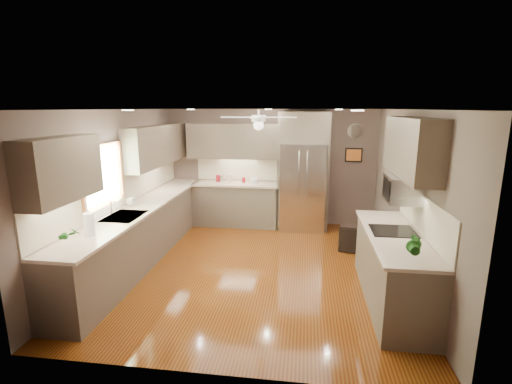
% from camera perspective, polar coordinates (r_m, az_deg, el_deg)
% --- Properties ---
extents(floor, '(5.00, 5.00, 0.00)m').
position_cam_1_polar(floor, '(6.12, 0.00, -11.53)').
color(floor, '#4F1C0A').
rests_on(floor, ground).
extents(ceiling, '(5.00, 5.00, 0.00)m').
position_cam_1_polar(ceiling, '(5.57, 0.00, 12.59)').
color(ceiling, white).
rests_on(ceiling, ground).
extents(wall_back, '(4.50, 0.00, 4.50)m').
position_cam_1_polar(wall_back, '(8.16, 2.35, 3.84)').
color(wall_back, brown).
rests_on(wall_back, ground).
extents(wall_front, '(4.50, 0.00, 4.50)m').
position_cam_1_polar(wall_front, '(3.36, -5.77, -9.47)').
color(wall_front, brown).
rests_on(wall_front, ground).
extents(wall_left, '(0.00, 5.00, 5.00)m').
position_cam_1_polar(wall_left, '(6.41, -20.35, 0.56)').
color(wall_left, brown).
rests_on(wall_left, ground).
extents(wall_right, '(0.00, 5.00, 5.00)m').
position_cam_1_polar(wall_right, '(5.87, 22.34, -0.69)').
color(wall_right, brown).
rests_on(wall_right, ground).
extents(canister_a, '(0.09, 0.09, 0.14)m').
position_cam_1_polar(canister_a, '(8.15, -5.87, 2.12)').
color(canister_a, maroon).
rests_on(canister_a, back_run).
extents(canister_b, '(0.11, 0.11, 0.13)m').
position_cam_1_polar(canister_b, '(8.13, -5.33, 2.04)').
color(canister_b, silver).
rests_on(canister_b, back_run).
extents(canister_c, '(0.14, 0.14, 0.18)m').
position_cam_1_polar(canister_c, '(8.05, -4.02, 2.10)').
color(canister_c, '#BFAD8F').
rests_on(canister_c, back_run).
extents(canister_d, '(0.09, 0.09, 0.11)m').
position_cam_1_polar(canister_d, '(8.02, -1.91, 1.87)').
color(canister_d, maroon).
rests_on(canister_d, back_run).
extents(soap_bottle, '(0.09, 0.09, 0.19)m').
position_cam_1_polar(soap_bottle, '(6.44, -18.60, -1.23)').
color(soap_bottle, white).
rests_on(soap_bottle, left_run).
extents(potted_plant_left, '(0.17, 0.14, 0.28)m').
position_cam_1_polar(potted_plant_left, '(4.88, -26.60, -5.83)').
color(potted_plant_left, '#194F16').
rests_on(potted_plant_left, left_run).
extents(potted_plant_right, '(0.20, 0.17, 0.34)m').
position_cam_1_polar(potted_plant_right, '(4.27, 23.32, -7.61)').
color(potted_plant_right, '#194F16').
rests_on(potted_plant_right, right_run).
extents(bowl, '(0.23, 0.23, 0.05)m').
position_cam_1_polar(bowl, '(7.98, -0.27, 1.56)').
color(bowl, '#BFAD8F').
rests_on(bowl, back_run).
extents(left_run, '(0.65, 4.70, 1.45)m').
position_cam_1_polar(left_run, '(6.61, -16.96, -5.73)').
color(left_run, brown).
rests_on(left_run, ground).
extents(back_run, '(1.85, 0.65, 1.45)m').
position_cam_1_polar(back_run, '(8.13, -2.99, -1.72)').
color(back_run, brown).
rests_on(back_run, ground).
extents(uppers, '(4.50, 4.70, 0.95)m').
position_cam_1_polar(uppers, '(6.44, -5.74, 6.96)').
color(uppers, brown).
rests_on(uppers, wall_left).
extents(window, '(0.05, 1.12, 0.92)m').
position_cam_1_polar(window, '(5.91, -22.56, 2.37)').
color(window, '#BFF2B2').
rests_on(window, wall_left).
extents(sink, '(0.50, 0.70, 0.32)m').
position_cam_1_polar(sink, '(5.92, -19.60, -3.79)').
color(sink, silver).
rests_on(sink, left_run).
extents(refrigerator, '(1.06, 0.75, 2.45)m').
position_cam_1_polar(refrigerator, '(7.80, 7.24, 2.87)').
color(refrigerator, silver).
rests_on(refrigerator, ground).
extents(right_run, '(0.70, 2.20, 1.45)m').
position_cam_1_polar(right_run, '(5.28, 20.36, -10.73)').
color(right_run, brown).
rests_on(right_run, ground).
extents(microwave, '(0.43, 0.55, 0.34)m').
position_cam_1_polar(microwave, '(5.24, 21.66, 0.43)').
color(microwave, silver).
rests_on(microwave, wall_right).
extents(ceiling_fan, '(1.18, 1.18, 0.32)m').
position_cam_1_polar(ceiling_fan, '(5.88, 0.40, 10.96)').
color(ceiling_fan, white).
rests_on(ceiling_fan, ceiling).
extents(recessed_lights, '(2.84, 3.14, 0.01)m').
position_cam_1_polar(recessed_lights, '(5.98, 0.14, 12.55)').
color(recessed_lights, white).
rests_on(recessed_lights, ceiling).
extents(wall_clock, '(0.30, 0.03, 0.30)m').
position_cam_1_polar(wall_clock, '(8.08, 15.00, 9.04)').
color(wall_clock, white).
rests_on(wall_clock, wall_back).
extents(framed_print, '(0.36, 0.03, 0.30)m').
position_cam_1_polar(framed_print, '(8.12, 14.80, 5.52)').
color(framed_print, black).
rests_on(framed_print, wall_back).
extents(stool, '(0.45, 0.45, 0.46)m').
position_cam_1_polar(stool, '(6.95, 14.33, -6.77)').
color(stool, black).
rests_on(stool, ground).
extents(paper_towel, '(0.13, 0.13, 0.32)m').
position_cam_1_polar(paper_towel, '(5.15, -24.27, -4.61)').
color(paper_towel, white).
rests_on(paper_towel, left_run).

